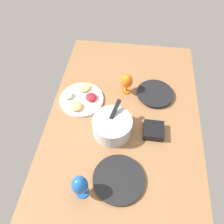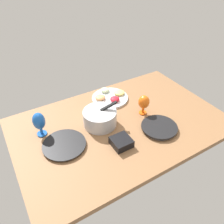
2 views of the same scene
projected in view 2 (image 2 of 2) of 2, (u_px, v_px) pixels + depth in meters
The scene contains 8 objects.
ground_plane at pixel (120, 125), 174.16cm from camera, with size 160.00×104.00×4.00cm, color #8C603D.
dinner_plate_left at pixel (64, 145), 153.01cm from camera, with size 29.89×29.89×2.08cm.
dinner_plate_right at pixel (159, 127), 166.45cm from camera, with size 26.97×26.97×2.82cm.
mixing_bowl at pixel (100, 117), 167.71cm from camera, with size 26.07×25.24×18.70cm.
fruit_platter at pixel (110, 97), 197.76cm from camera, with size 31.75×31.75×5.47cm.
hurricane_glass_orange at pixel (144, 103), 175.91cm from camera, with size 8.95×8.95×16.72cm.
hurricane_glass_blue at pixel (39, 122), 155.66cm from camera, with size 8.79×8.79×19.19cm.
square_bowl_black at pixel (121, 142), 152.62cm from camera, with size 13.02×13.02×5.53cm.
Camera 2 is at (-72.46, -109.43, 113.08)cm, focal length 35.88 mm.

